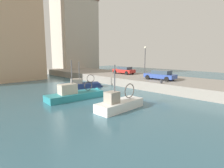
# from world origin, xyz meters

# --- Properties ---
(water_surface) EXTENTS (80.00, 80.00, 0.00)m
(water_surface) POSITION_xyz_m (0.00, 0.00, 0.00)
(water_surface) COLOR #386070
(water_surface) RESTS_ON ground
(quay_wall) EXTENTS (9.00, 56.00, 1.20)m
(quay_wall) POSITION_xyz_m (11.50, 0.00, 0.60)
(quay_wall) COLOR gray
(quay_wall) RESTS_ON ground
(fishing_boat_white) EXTENTS (5.54, 1.90, 4.74)m
(fishing_boat_white) POSITION_xyz_m (-1.15, -3.09, 0.12)
(fishing_boat_white) COLOR white
(fishing_boat_white) RESTS_ON ground
(fishing_boat_navy) EXTENTS (6.29, 3.84, 4.53)m
(fishing_boat_navy) POSITION_xyz_m (2.53, 7.69, 0.11)
(fishing_boat_navy) COLOR navy
(fishing_boat_navy) RESTS_ON ground
(fishing_boat_teal) EXTENTS (7.11, 2.71, 5.08)m
(fishing_boat_teal) POSITION_xyz_m (-1.74, 2.86, 0.15)
(fishing_boat_teal) COLOR teal
(fishing_boat_teal) RESTS_ON ground
(parked_car_blue) EXTENTS (2.04, 4.39, 1.36)m
(parked_car_blue) POSITION_xyz_m (10.03, -0.26, 1.90)
(parked_car_blue) COLOR #334C9E
(parked_car_blue) RESTS_ON quay_wall
(parked_car_red) EXTENTS (2.07, 4.04, 1.29)m
(parked_car_red) POSITION_xyz_m (12.21, 8.44, 1.87)
(parked_car_red) COLOR red
(parked_car_red) RESTS_ON quay_wall
(mooring_bollard_mid) EXTENTS (0.28, 0.28, 0.55)m
(mooring_bollard_mid) POSITION_xyz_m (7.35, -2.00, 1.48)
(mooring_bollard_mid) COLOR #2D2D33
(mooring_bollard_mid) RESTS_ON quay_wall
(quay_streetlamp) EXTENTS (0.36, 0.36, 4.83)m
(quay_streetlamp) POSITION_xyz_m (13.00, 4.50, 4.45)
(quay_streetlamp) COLOR #38383D
(quay_streetlamp) RESTS_ON quay_wall
(waterfront_building_west) EXTENTS (8.83, 8.57, 22.64)m
(waterfront_building_west) POSITION_xyz_m (-1.13, 24.03, 11.34)
(waterfront_building_west) COLOR tan
(waterfront_building_west) RESTS_ON ground
(waterfront_building_central) EXTENTS (10.47, 7.28, 18.64)m
(waterfront_building_central) POSITION_xyz_m (15.27, 28.05, 9.34)
(waterfront_building_central) COLOR #B2A899
(waterfront_building_central) RESTS_ON ground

